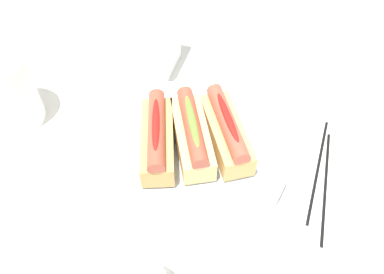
{
  "coord_description": "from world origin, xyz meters",
  "views": [
    {
      "loc": [
        -0.35,
        -0.08,
        0.53
      ],
      "look_at": [
        0.03,
        -0.01,
        0.06
      ],
      "focal_mm": 35.44,
      "sensor_mm": 36.0,
      "label": 1
    }
  ],
  "objects_px": {
    "hotdog_side": "(157,137)",
    "napkin_box": "(161,40)",
    "hotdog_back": "(192,134)",
    "chopstick_near": "(318,168)",
    "hotdog_front": "(226,131)",
    "serving_bowl": "(192,151)",
    "paper_towel_roll": "(2,94)",
    "chopstick_far": "(326,184)"
  },
  "relations": [
    {
      "from": "serving_bowl",
      "to": "chopstick_far",
      "type": "xyz_separation_m",
      "value": [
        -0.01,
        -0.22,
        -0.02
      ]
    },
    {
      "from": "hotdog_back",
      "to": "hotdog_side",
      "type": "distance_m",
      "value": 0.06
    },
    {
      "from": "hotdog_front",
      "to": "chopstick_far",
      "type": "height_order",
      "value": "hotdog_front"
    },
    {
      "from": "hotdog_side",
      "to": "napkin_box",
      "type": "relative_size",
      "value": 1.05
    },
    {
      "from": "hotdog_front",
      "to": "chopstick_far",
      "type": "relative_size",
      "value": 0.71
    },
    {
      "from": "paper_towel_roll",
      "to": "hotdog_front",
      "type": "bearing_deg",
      "value": -90.79
    },
    {
      "from": "hotdog_front",
      "to": "hotdog_back",
      "type": "bearing_deg",
      "value": 108.77
    },
    {
      "from": "hotdog_side",
      "to": "chopstick_near",
      "type": "height_order",
      "value": "hotdog_side"
    },
    {
      "from": "hotdog_back",
      "to": "hotdog_side",
      "type": "height_order",
      "value": "same"
    },
    {
      "from": "hotdog_front",
      "to": "hotdog_side",
      "type": "bearing_deg",
      "value": 108.77
    },
    {
      "from": "chopstick_far",
      "to": "napkin_box",
      "type": "bearing_deg",
      "value": 60.14
    },
    {
      "from": "hotdog_side",
      "to": "chopstick_far",
      "type": "relative_size",
      "value": 0.72
    },
    {
      "from": "hotdog_front",
      "to": "hotdog_side",
      "type": "xyz_separation_m",
      "value": [
        -0.04,
        0.1,
        0.0
      ]
    },
    {
      "from": "serving_bowl",
      "to": "napkin_box",
      "type": "bearing_deg",
      "value": 26.46
    },
    {
      "from": "hotdog_back",
      "to": "napkin_box",
      "type": "bearing_deg",
      "value": 26.46
    },
    {
      "from": "serving_bowl",
      "to": "hotdog_back",
      "type": "xyz_separation_m",
      "value": [
        -0.0,
        0.0,
        0.05
      ]
    },
    {
      "from": "paper_towel_roll",
      "to": "chopstick_far",
      "type": "height_order",
      "value": "paper_towel_roll"
    },
    {
      "from": "serving_bowl",
      "to": "paper_towel_roll",
      "type": "distance_m",
      "value": 0.34
    },
    {
      "from": "paper_towel_roll",
      "to": "napkin_box",
      "type": "distance_m",
      "value": 0.3
    },
    {
      "from": "hotdog_front",
      "to": "napkin_box",
      "type": "relative_size",
      "value": 1.05
    },
    {
      "from": "hotdog_back",
      "to": "hotdog_side",
      "type": "xyz_separation_m",
      "value": [
        -0.02,
        0.05,
        0.0
      ]
    },
    {
      "from": "paper_towel_roll",
      "to": "chopstick_near",
      "type": "relative_size",
      "value": 0.61
    },
    {
      "from": "chopstick_far",
      "to": "hotdog_side",
      "type": "bearing_deg",
      "value": 95.65
    },
    {
      "from": "hotdog_side",
      "to": "napkin_box",
      "type": "xyz_separation_m",
      "value": [
        0.23,
        0.05,
        0.01
      ]
    },
    {
      "from": "hotdog_side",
      "to": "chopstick_near",
      "type": "relative_size",
      "value": 0.72
    },
    {
      "from": "hotdog_front",
      "to": "chopstick_far",
      "type": "distance_m",
      "value": 0.18
    },
    {
      "from": "hotdog_side",
      "to": "paper_towel_roll",
      "type": "relative_size",
      "value": 1.18
    },
    {
      "from": "hotdog_front",
      "to": "hotdog_back",
      "type": "relative_size",
      "value": 0.99
    },
    {
      "from": "hotdog_back",
      "to": "chopstick_near",
      "type": "bearing_deg",
      "value": -84.6
    },
    {
      "from": "chopstick_near",
      "to": "serving_bowl",
      "type": "bearing_deg",
      "value": 104.11
    },
    {
      "from": "hotdog_back",
      "to": "serving_bowl",
      "type": "bearing_deg",
      "value": -36.87
    },
    {
      "from": "serving_bowl",
      "to": "chopstick_near",
      "type": "bearing_deg",
      "value": -84.6
    },
    {
      "from": "serving_bowl",
      "to": "hotdog_back",
      "type": "height_order",
      "value": "hotdog_back"
    },
    {
      "from": "serving_bowl",
      "to": "hotdog_side",
      "type": "relative_size",
      "value": 2.04
    },
    {
      "from": "serving_bowl",
      "to": "hotdog_front",
      "type": "bearing_deg",
      "value": -71.23
    },
    {
      "from": "serving_bowl",
      "to": "paper_towel_roll",
      "type": "xyz_separation_m",
      "value": [
        0.02,
        0.34,
        0.05
      ]
    },
    {
      "from": "hotdog_back",
      "to": "chopstick_far",
      "type": "distance_m",
      "value": 0.23
    },
    {
      "from": "napkin_box",
      "to": "chopstick_far",
      "type": "relative_size",
      "value": 0.68
    },
    {
      "from": "hotdog_back",
      "to": "paper_towel_roll",
      "type": "distance_m",
      "value": 0.34
    },
    {
      "from": "serving_bowl",
      "to": "chopstick_near",
      "type": "relative_size",
      "value": 1.47
    },
    {
      "from": "serving_bowl",
      "to": "napkin_box",
      "type": "height_order",
      "value": "napkin_box"
    },
    {
      "from": "hotdog_front",
      "to": "paper_towel_roll",
      "type": "relative_size",
      "value": 1.17
    }
  ]
}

